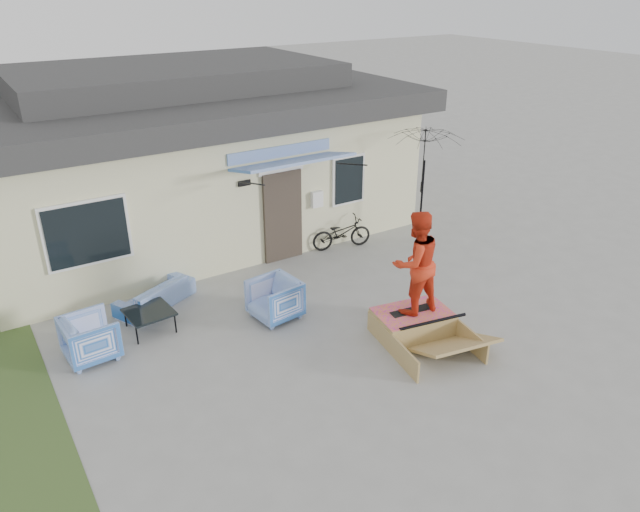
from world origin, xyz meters
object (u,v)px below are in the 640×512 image
armchair_left (90,336)px  skater (416,261)px  armchair_right (275,297)px  bicycle (342,230)px  coffee_table (150,320)px  patio_umbrella (423,175)px  loveseat (154,291)px  skate_ramp (412,323)px  skateboard (412,310)px

armchair_left → skater: (5.15, -2.34, 1.03)m
armchair_right → bicycle: bearing=117.6°
armchair_left → coffee_table: (1.13, 0.34, -0.23)m
bicycle → patio_umbrella: size_ratio=0.67×
loveseat → skate_ramp: bearing=110.5°
loveseat → skateboard: size_ratio=1.98×
skateboard → coffee_table: bearing=154.3°
patio_umbrella → skate_ramp: size_ratio=1.22×
skateboard → loveseat: bearing=143.9°
coffee_table → patio_umbrella: patio_umbrella is taller
bicycle → patio_umbrella: bearing=-101.3°
armchair_left → skateboard: bearing=-118.1°
loveseat → armchair_right: bearing=111.4°
bicycle → skate_ramp: bicycle is taller
loveseat → skate_ramp: (3.63, -3.57, -0.10)m
patio_umbrella → skater: (-2.83, -3.03, -0.29)m
armchair_right → coffee_table: (-2.17, 0.85, -0.24)m
loveseat → armchair_left: (-1.51, -1.19, 0.11)m
armchair_right → loveseat: bearing=-140.3°
bicycle → skateboard: 3.96m
loveseat → skater: skater is taller
coffee_table → skate_ramp: skate_ramp is taller
skater → skate_ramp: bearing=83.6°
coffee_table → skater: (4.02, -2.68, 1.26)m
armchair_right → skater: (1.85, -1.83, 1.03)m
loveseat → armchair_left: armchair_left is taller
coffee_table → skate_ramp: bearing=-34.1°
loveseat → bicycle: 4.72m
patio_umbrella → skate_ramp: 4.45m
coffee_table → skater: size_ratio=0.42×
coffee_table → skater: 5.00m
armchair_left → skateboard: 5.66m
armchair_left → coffee_table: bearing=-77.0°
patio_umbrella → loveseat: bearing=175.6°
bicycle → skateboard: bearing=177.3°
skate_ramp → patio_umbrella: bearing=57.3°
armchair_right → patio_umbrella: (4.68, 1.20, 1.31)m
coffee_table → patio_umbrella: 7.03m
armchair_right → skate_ramp: armchair_right is taller
skateboard → skater: 0.99m
loveseat → skateboard: loveseat is taller
patio_umbrella → skateboard: bearing=-133.0°
patio_umbrella → bicycle: bearing=155.8°
loveseat → skate_ramp: loveseat is taller
skate_ramp → skateboard: size_ratio=2.15×
patio_umbrella → armchair_left: bearing=-175.1°
skate_ramp → armchair_right: bearing=144.7°
coffee_table → skate_ramp: (4.02, -2.72, 0.03)m
coffee_table → skateboard: (4.02, -2.68, 0.28)m
coffee_table → patio_umbrella: size_ratio=0.36×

